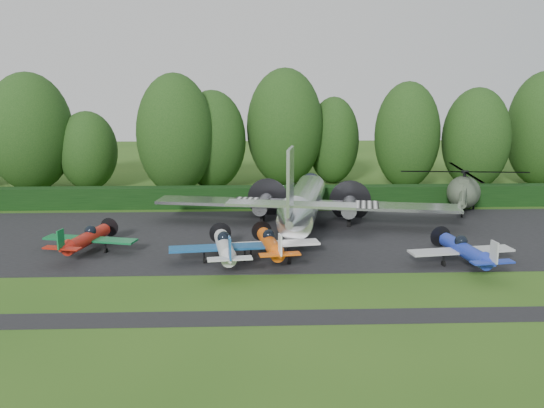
{
  "coord_description": "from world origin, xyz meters",
  "views": [
    {
      "loc": [
        -0.45,
        -35.53,
        12.41
      ],
      "look_at": [
        1.28,
        10.71,
        2.5
      ],
      "focal_mm": 40.0,
      "sensor_mm": 36.0,
      "label": 1
    }
  ],
  "objects_px": {
    "transport_plane": "(304,203)",
    "light_plane_blue": "(465,250)",
    "light_plane_red": "(87,239)",
    "light_plane_white": "(225,247)",
    "light_plane_orange": "(270,244)",
    "helicopter": "(464,189)"
  },
  "relations": [
    {
      "from": "transport_plane",
      "to": "light_plane_red",
      "type": "bearing_deg",
      "value": -169.94
    },
    {
      "from": "transport_plane",
      "to": "light_plane_blue",
      "type": "bearing_deg",
      "value": -56.58
    },
    {
      "from": "light_plane_red",
      "to": "light_plane_blue",
      "type": "height_order",
      "value": "light_plane_blue"
    },
    {
      "from": "transport_plane",
      "to": "light_plane_red",
      "type": "distance_m",
      "value": 17.05
    },
    {
      "from": "transport_plane",
      "to": "light_plane_red",
      "type": "xyz_separation_m",
      "value": [
        -15.92,
        -6.01,
        -1.17
      ]
    },
    {
      "from": "transport_plane",
      "to": "light_plane_orange",
      "type": "height_order",
      "value": "transport_plane"
    },
    {
      "from": "helicopter",
      "to": "light_plane_red",
      "type": "bearing_deg",
      "value": -178.38
    },
    {
      "from": "transport_plane",
      "to": "helicopter",
      "type": "xyz_separation_m",
      "value": [
        15.42,
        6.58,
        -0.23
      ]
    },
    {
      "from": "light_plane_blue",
      "to": "light_plane_white",
      "type": "bearing_deg",
      "value": -176.22
    },
    {
      "from": "light_plane_red",
      "to": "light_plane_orange",
      "type": "distance_m",
      "value": 13.03
    },
    {
      "from": "light_plane_orange",
      "to": "helicopter",
      "type": "bearing_deg",
      "value": 46.56
    },
    {
      "from": "light_plane_blue",
      "to": "helicopter",
      "type": "xyz_separation_m",
      "value": [
        5.73,
        16.59,
        0.89
      ]
    },
    {
      "from": "transport_plane",
      "to": "light_plane_blue",
      "type": "xyz_separation_m",
      "value": [
        9.69,
        -10.02,
        -1.12
      ]
    },
    {
      "from": "light_plane_blue",
      "to": "light_plane_red",
      "type": "bearing_deg",
      "value": 179.43
    },
    {
      "from": "light_plane_white",
      "to": "light_plane_blue",
      "type": "xyz_separation_m",
      "value": [
        15.78,
        -1.25,
        -0.05
      ]
    },
    {
      "from": "light_plane_orange",
      "to": "light_plane_blue",
      "type": "relative_size",
      "value": 0.99
    },
    {
      "from": "light_plane_red",
      "to": "light_plane_blue",
      "type": "relative_size",
      "value": 0.96
    },
    {
      "from": "light_plane_white",
      "to": "light_plane_orange",
      "type": "height_order",
      "value": "light_plane_white"
    },
    {
      "from": "light_plane_orange",
      "to": "light_plane_white",
      "type": "bearing_deg",
      "value": -155.95
    },
    {
      "from": "transport_plane",
      "to": "light_plane_white",
      "type": "xyz_separation_m",
      "value": [
        -6.09,
        -8.76,
        -1.07
      ]
    },
    {
      "from": "light_plane_orange",
      "to": "light_plane_blue",
      "type": "height_order",
      "value": "light_plane_blue"
    },
    {
      "from": "light_plane_white",
      "to": "light_plane_orange",
      "type": "xyz_separation_m",
      "value": [
        3.07,
        0.86,
        -0.06
      ]
    }
  ]
}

